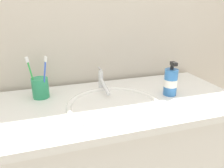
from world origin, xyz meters
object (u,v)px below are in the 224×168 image
(faucet, at_px, (102,82))
(soap_dispenser, at_px, (171,82))
(toothbrush_cup, at_px, (40,88))
(toothbrush_green, at_px, (32,75))
(toothbrush_blue, at_px, (45,75))

(faucet, relative_size, soap_dispenser, 1.07)
(faucet, height_order, soap_dispenser, soap_dispenser)
(faucet, height_order, toothbrush_cup, faucet)
(faucet, distance_m, soap_dispenser, 0.33)
(toothbrush_green, relative_size, soap_dispenser, 1.19)
(toothbrush_blue, bearing_deg, toothbrush_cup, 123.70)
(faucet, xyz_separation_m, soap_dispenser, (0.30, -0.15, 0.02))
(toothbrush_cup, bearing_deg, soap_dispenser, -14.86)
(faucet, relative_size, toothbrush_cup, 1.86)
(soap_dispenser, bearing_deg, toothbrush_cup, 165.14)
(toothbrush_cup, distance_m, soap_dispenser, 0.62)
(faucet, bearing_deg, toothbrush_cup, 178.97)
(faucet, bearing_deg, toothbrush_green, -179.07)
(toothbrush_green, bearing_deg, soap_dispenser, -13.23)
(toothbrush_cup, xyz_separation_m, toothbrush_blue, (0.02, -0.04, 0.07))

